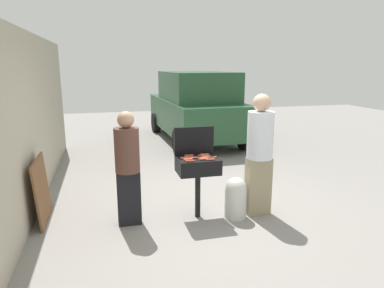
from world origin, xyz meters
The scene contains 24 objects.
ground_plane centered at (0.00, 0.00, 0.00)m, with size 24.00×24.00×0.00m, color gray.
house_wall_side centered at (-2.64, 1.00, 1.36)m, with size 0.24×8.00×2.72m, color #B2A893.
bbq_grill centered at (-0.19, -0.18, 0.76)m, with size 0.60×0.44×0.90m.
grill_lid_open centered at (-0.19, 0.04, 1.11)m, with size 0.60×0.05×0.42m, color black.
hot_dog_0 centered at (-0.05, -0.14, 0.92)m, with size 0.03×0.03×0.13m, color #C6593D.
hot_dog_1 centered at (-0.09, -0.08, 0.92)m, with size 0.03×0.03×0.13m, color #AD4228.
hot_dog_2 centered at (-0.14, -0.30, 0.92)m, with size 0.03×0.03×0.13m, color #B74C33.
hot_dog_3 centered at (-0.05, -0.05, 0.92)m, with size 0.03×0.03×0.13m, color #C6593D.
hot_dog_4 centered at (-0.31, -0.14, 0.92)m, with size 0.03×0.03×0.13m, color #AD4228.
hot_dog_5 centered at (-0.34, -0.23, 0.92)m, with size 0.03×0.03×0.13m, color #C6593D.
hot_dog_6 centered at (-0.35, -0.27, 0.92)m, with size 0.03×0.03×0.13m, color #AD4228.
hot_dog_7 centered at (0.01, -0.24, 0.92)m, with size 0.03×0.03×0.13m, color #B74C33.
hot_dog_8 centered at (-0.24, -0.19, 0.92)m, with size 0.03×0.03×0.13m, color #B74C33.
hot_dog_9 centered at (-0.10, -0.20, 0.92)m, with size 0.03×0.03×0.13m, color #B74C33.
hot_dog_10 centered at (-0.34, -0.35, 0.92)m, with size 0.03×0.03×0.13m, color #AD4228.
hot_dog_11 centered at (-0.13, -0.26, 0.92)m, with size 0.03×0.03×0.13m, color #C6593D.
hot_dog_12 centered at (-0.05, -0.34, 0.92)m, with size 0.03×0.03×0.13m, color #C6593D.
hot_dog_13 centered at (-0.28, -0.05, 0.92)m, with size 0.03×0.03×0.13m, color #B74C33.
hot_dog_14 centered at (-0.38, -0.17, 0.92)m, with size 0.03×0.03×0.13m, color #C6593D.
propane_tank centered at (0.35, -0.34, 0.32)m, with size 0.32×0.32×0.62m.
person_left centered at (-1.18, -0.16, 0.88)m, with size 0.34×0.34×1.62m.
person_right centered at (0.73, -0.29, 0.99)m, with size 0.38×0.38×1.82m.
parked_minivan centered at (1.17, 4.99, 1.03)m, with size 2.16×4.47×2.02m.
leaning_board centered at (-2.39, 0.28, 0.46)m, with size 0.03×0.90×0.92m, color brown.
Camera 1 is at (-1.46, -4.79, 2.22)m, focal length 32.23 mm.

